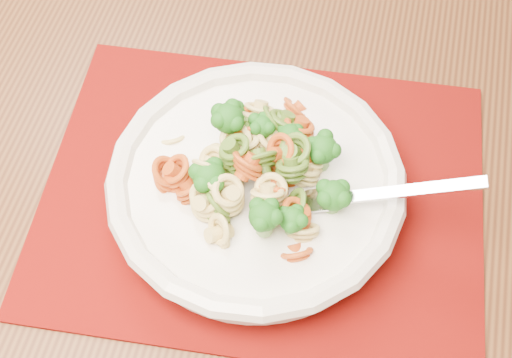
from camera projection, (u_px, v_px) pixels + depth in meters
The scene contains 5 objects.
dining_table at pixel (272, 189), 0.77m from camera, with size 1.60×1.32×0.72m.
placemat at pixel (262, 194), 0.65m from camera, with size 0.40×0.31×0.00m, color #630B04.
pasta_bowl at pixel (256, 185), 0.62m from camera, with size 0.26×0.26×0.05m.
pasta_broccoli_heap at pixel (256, 175), 0.61m from camera, with size 0.22×0.22×0.06m, color tan, non-canonical shape.
fork at pixel (320, 200), 0.60m from camera, with size 0.19×0.02×0.01m, color silver, non-canonical shape.
Camera 1 is at (0.40, -0.18, 1.28)m, focal length 50.00 mm.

